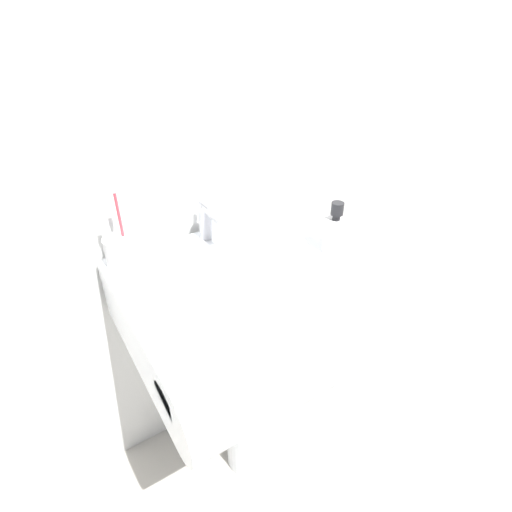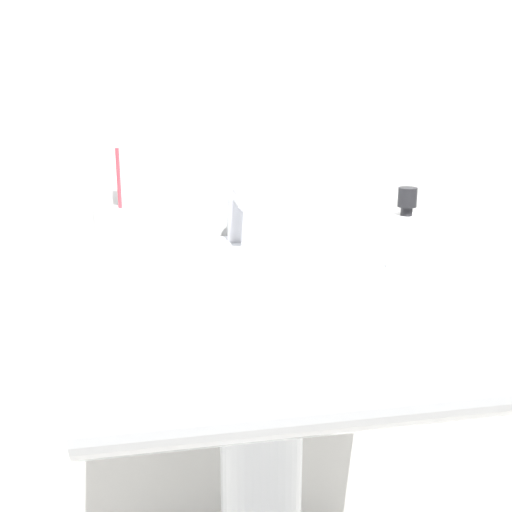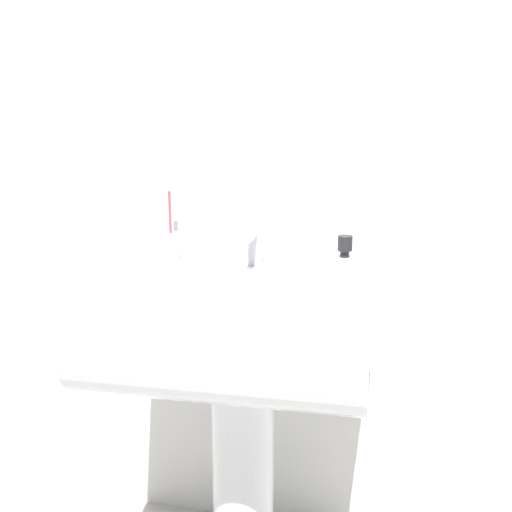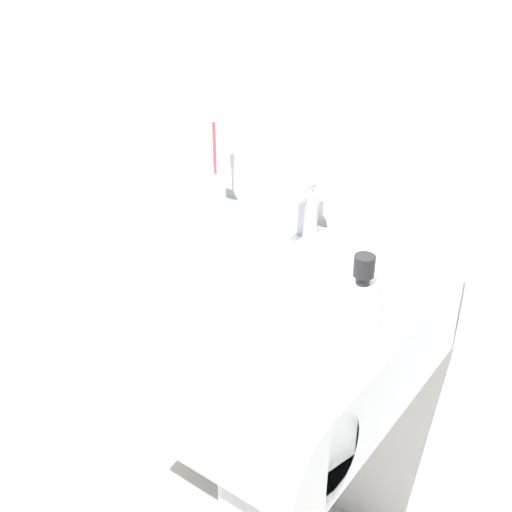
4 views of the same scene
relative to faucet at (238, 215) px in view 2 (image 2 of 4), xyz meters
name	(u,v)px [view 2 (image 2 of 4)]	position (x,y,z in m)	size (l,w,h in m)	color
wall_back	(234,41)	(0.01, 0.10, 0.33)	(5.00, 0.05, 2.40)	silver
sink_pedestal	(261,511)	(0.01, -0.19, -0.55)	(0.16, 0.16, 0.64)	white
sink_basin	(269,328)	(0.01, -0.25, -0.14)	(0.61, 0.57, 0.18)	white
faucet	(238,215)	(0.00, 0.00, 0.00)	(0.04, 0.12, 0.11)	#B7B7BC
toothbrush_cup	(113,227)	(-0.24, 0.00, -0.01)	(0.07, 0.07, 0.21)	white
soap_bottle	(405,237)	(0.25, -0.23, 0.00)	(0.06, 0.06, 0.14)	white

